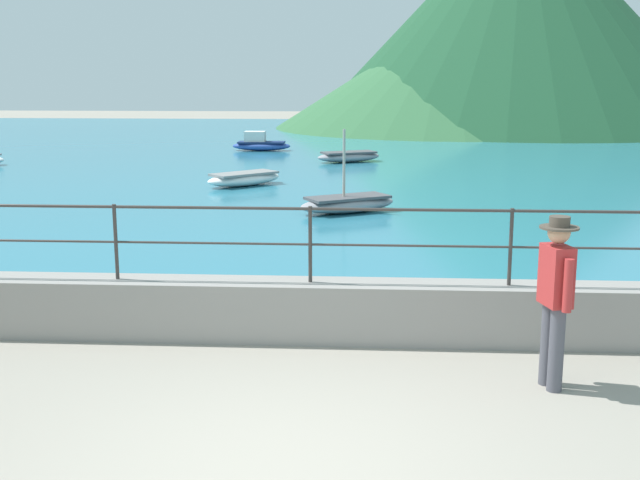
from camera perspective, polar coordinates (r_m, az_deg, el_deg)
The scene contains 11 objects.
ground_plane at distance 6.76m, azimuth -2.76°, elevation -15.69°, with size 120.00×120.00×0.00m, color gray.
promenade_wall at distance 9.59m, azimuth -0.68°, elevation -4.99°, with size 20.00×0.56×0.70m, color gray.
railing at distance 9.35m, azimuth -0.70°, elevation 0.80°, with size 18.44×0.04×0.90m.
lake_water at distance 31.95m, azimuth 2.35°, elevation 6.20°, with size 64.00×44.32×0.06m, color teal.
hill_main at distance 48.87m, azimuth 13.88°, elevation 15.22°, with size 24.17×24.17×12.71m, color #1E4C2D.
hill_secondary at distance 46.24m, azimuth 9.00°, elevation 11.51°, with size 19.35×19.35×6.07m, color #33663D.
person_walking at distance 8.30m, azimuth 16.24°, elevation -3.64°, with size 0.38×0.55×1.75m.
boat_2 at distance 28.15m, azimuth 2.04°, elevation 5.91°, with size 2.46×1.81×0.36m.
boat_4 at distance 32.34m, azimuth -4.23°, elevation 6.77°, with size 2.31×0.92×0.76m.
boat_5 at distance 17.97m, azimuth 1.96°, elevation 2.61°, with size 2.44×1.95×1.84m.
boat_6 at distance 22.33m, azimuth -5.37°, elevation 4.34°, with size 2.29×2.24×0.36m.
Camera 1 is at (0.69, -5.96, 3.11)m, focal length 45.43 mm.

